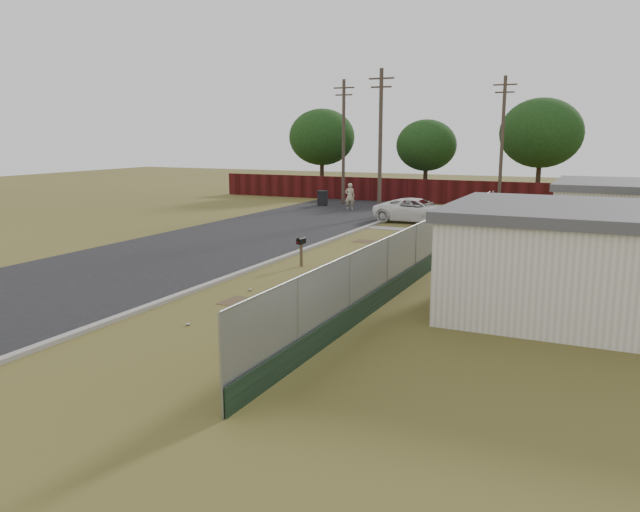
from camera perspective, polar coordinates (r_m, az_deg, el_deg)
The scene contains 13 objects.
ground at distance 23.24m, azimuth 1.31°, elevation -1.54°, with size 120.00×120.00×0.00m, color brown.
street at distance 33.29m, azimuth -3.74°, elevation 2.29°, with size 15.10×60.00×0.12m.
chainlink_fence at distance 22.99m, azimuth 9.49°, elevation 0.21°, with size 0.10×27.06×2.02m.
privacy_fence at distance 48.38m, azimuth 6.82°, elevation 6.00°, with size 30.00×0.12×1.80m, color #440E0F.
utility_poles at distance 43.36m, azimuth 8.07°, elevation 10.43°, with size 12.60×8.24×9.00m.
houses at distance 24.15m, azimuth 26.16°, elevation 1.57°, with size 9.30×17.24×3.10m.
horizon_trees at distance 45.09m, azimuth 14.74°, elevation 10.11°, with size 33.32×31.94×7.78m.
fire_hydrant at distance 16.23m, azimuth -3.95°, elevation -5.50°, with size 0.45×0.46×0.94m.
mailbox at distance 24.19m, azimuth -1.74°, elevation 1.16°, with size 0.21×0.50×1.16m.
pickup_truck at distance 37.04m, azimuth 8.93°, elevation 4.14°, with size 2.35×5.09×1.41m, color white.
pedestrian at distance 42.91m, azimuth 2.74°, elevation 5.46°, with size 0.67×0.44×1.83m, color #BEAC8B.
trash_bin at distance 45.47m, azimuth 0.24°, elevation 5.33°, with size 0.83×0.82×1.08m.
scattered_litter at distance 22.25m, azimuth 0.33°, elevation -2.00°, with size 3.00×14.55×0.07m.
Camera 1 is at (9.15, -20.75, 5.04)m, focal length 35.00 mm.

